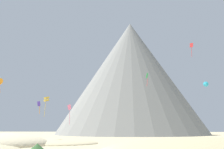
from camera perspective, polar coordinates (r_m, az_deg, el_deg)
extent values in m
ellipsoid|color=beige|center=(56.14, -13.08, -14.38)|extent=(20.53, 18.30, 1.99)
ellipsoid|color=beige|center=(52.10, -22.70, -14.04)|extent=(20.57, 20.82, 4.31)
cone|color=#386633|center=(36.26, -15.94, -15.08)|extent=(3.61, 3.61, 1.08)
cone|color=gray|center=(131.38, 4.09, -0.49)|extent=(98.42, 98.42, 56.48)
cone|color=gray|center=(124.19, 5.44, -7.99)|extent=(49.99, 49.99, 21.38)
cone|color=gray|center=(123.70, 3.04, -6.20)|extent=(42.26, 42.26, 29.18)
cube|color=#5138B2|center=(54.92, -15.62, -6.14)|extent=(0.52, 0.63, 1.05)
cylinder|color=orange|center=(54.73, -15.47, -7.43)|extent=(0.15, 0.12, 1.52)
cube|color=red|center=(69.81, 16.88, 6.12)|extent=(0.88, 0.60, 1.16)
cylinder|color=red|center=(69.27, 16.92, 4.65)|extent=(0.10, 0.33, 2.59)
cube|color=green|center=(68.95, 7.63, -0.22)|extent=(0.70, 1.06, 1.41)
cylinder|color=red|center=(68.63, 7.67, -1.64)|extent=(0.36, 0.25, 2.09)
cube|color=#E5668C|center=(60.89, -9.25, -6.99)|extent=(1.14, 0.71, 1.25)
cylinder|color=#E5668C|center=(60.72, -9.20, -9.11)|extent=(0.12, 0.12, 3.39)
cone|color=orange|center=(60.81, -23.14, -1.46)|extent=(1.56, 0.68, 1.53)
cylinder|color=orange|center=(60.55, -23.21, -2.89)|extent=(0.28, 0.13, 1.56)
cone|color=#33BCDB|center=(77.62, 19.73, -1.95)|extent=(1.50, 0.62, 1.47)
cube|color=gold|center=(77.25, -14.08, -5.45)|extent=(1.64, 1.64, 0.75)
cube|color=gold|center=(77.32, -14.05, -4.96)|extent=(1.64, 1.64, 0.75)
cylinder|color=gold|center=(77.15, -14.37, -7.27)|extent=(0.46, 0.22, 4.41)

